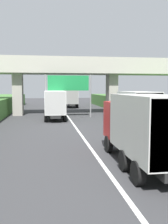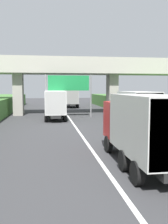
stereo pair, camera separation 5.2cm
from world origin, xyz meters
TOP-DOWN VIEW (x-y plane):
  - lane_centre_stripe at (0.00, 31.45)m, footprint 0.20×102.89m
  - overpass_bridge at (0.00, 39.31)m, footprint 40.00×4.80m
  - overhead_highway_sign at (0.00, 35.35)m, footprint 5.88×0.18m
  - truck_green at (-1.81, 33.67)m, footprint 2.44×7.30m
  - truck_white at (5.14, 25.28)m, footprint 2.44×7.30m
  - truck_black at (1.83, 52.46)m, footprint 2.44×7.30m
  - truck_red at (1.84, 14.80)m, footprint 2.44×7.30m

SIDE VIEW (x-z plane):
  - lane_centre_stripe at x=0.00m, z-range 0.00..0.01m
  - truck_green at x=-1.81m, z-range 0.21..3.65m
  - truck_white at x=5.14m, z-range 0.21..3.65m
  - truck_black at x=1.83m, z-range 0.21..3.65m
  - truck_red at x=1.84m, z-range 0.21..3.65m
  - overhead_highway_sign at x=0.00m, z-range 1.31..6.75m
  - overpass_bridge at x=0.00m, z-range 2.04..9.98m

